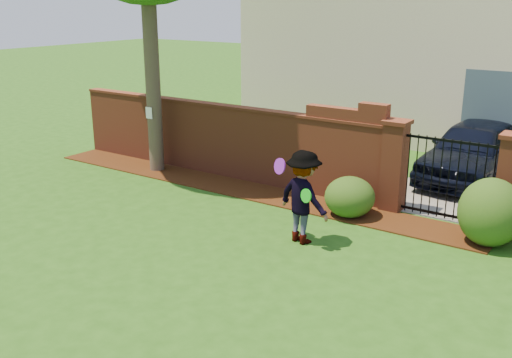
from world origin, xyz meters
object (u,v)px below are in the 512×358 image
Objects in this scene: man at (302,197)px; frisbee_green at (306,196)px; car at (469,153)px; frisbee_purple at (280,166)px.

man is 6.92× the size of frisbee_green.
frisbee_purple is (-1.93, -5.30, 0.61)m from car.
frisbee_green is (-1.23, -5.58, 0.27)m from car.
man is at bearing -4.81° from frisbee_purple.
car reaches higher than frisbee_green.
frisbee_green is at bearing -98.71° from car.
car is 2.49× the size of man.
frisbee_purple is 1.20× the size of frisbee_green.
man is 5.76× the size of frisbee_purple.
frisbee_purple is 0.83m from frisbee_green.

